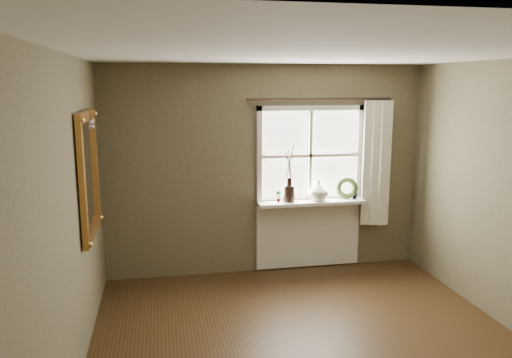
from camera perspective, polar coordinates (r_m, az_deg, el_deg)
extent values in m
plane|color=silver|center=(3.95, 8.40, 14.15)|extent=(4.50, 4.50, 0.00)
cube|color=brown|center=(6.26, 1.13, 1.05)|extent=(4.00, 0.10, 2.60)
cube|color=brown|center=(3.95, -21.68, -5.57)|extent=(0.10, 4.50, 2.60)
cube|color=silver|center=(6.40, 6.10, -2.54)|extent=(1.36, 0.06, 0.06)
cube|color=silver|center=(6.23, 6.31, 8.07)|extent=(1.36, 0.06, 0.06)
cube|color=silver|center=(6.13, 0.38, 2.55)|extent=(0.06, 0.06, 1.24)
cube|color=silver|center=(6.51, 11.69, 2.81)|extent=(0.06, 0.06, 1.24)
cube|color=silver|center=(6.29, 6.20, 2.70)|extent=(1.24, 0.05, 0.04)
cube|color=silver|center=(6.29, 6.20, 2.70)|extent=(0.04, 0.05, 1.12)
cube|color=white|center=(6.19, 3.30, 5.36)|extent=(0.59, 0.01, 0.53)
cube|color=white|center=(6.38, 8.99, 5.41)|extent=(0.59, 0.01, 0.53)
cube|color=white|center=(6.27, 3.24, -0.01)|extent=(0.59, 0.01, 0.53)
cube|color=white|center=(6.46, 8.84, 0.20)|extent=(0.59, 0.01, 0.53)
cube|color=silver|center=(6.30, 6.36, -2.66)|extent=(1.36, 0.26, 0.04)
cube|color=silver|center=(6.52, 5.99, -6.20)|extent=(1.36, 0.04, 0.88)
cylinder|color=black|center=(6.20, 3.81, -1.67)|extent=(0.18, 0.18, 0.21)
imported|color=beige|center=(6.30, 7.16, -1.30)|extent=(0.31, 0.31, 0.26)
torus|color=#2E421D|center=(6.47, 10.32, -1.28)|extent=(0.30, 0.23, 0.29)
imported|color=#2E421D|center=(6.17, 2.57, -2.00)|extent=(0.09, 0.07, 0.15)
imported|color=#2E421D|center=(6.47, 11.29, -1.51)|extent=(0.10, 0.08, 0.16)
cube|color=beige|center=(6.52, 13.49, 1.73)|extent=(0.36, 0.12, 1.59)
cylinder|color=black|center=(6.21, 7.37, 9.06)|extent=(1.84, 0.03, 0.03)
cube|color=white|center=(4.97, -18.63, 0.50)|extent=(0.02, 0.82, 1.01)
cube|color=#AF7534|center=(4.90, -18.90, 6.82)|extent=(0.05, 0.99, 0.09)
cube|color=#AF7534|center=(5.09, -18.14, -5.59)|extent=(0.05, 0.99, 0.09)
cube|color=#AF7534|center=(4.53, -19.24, -0.51)|extent=(0.05, 0.09, 1.01)
cube|color=#AF7534|center=(5.41, -17.91, 1.35)|extent=(0.05, 0.09, 1.01)
sphere|color=silver|center=(4.87, -18.32, 6.16)|extent=(0.04, 0.04, 0.04)
sphere|color=silver|center=(4.90, -18.25, 5.72)|extent=(0.04, 0.04, 0.04)
sphere|color=silver|center=(4.93, -18.24, 6.33)|extent=(0.04, 0.04, 0.04)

